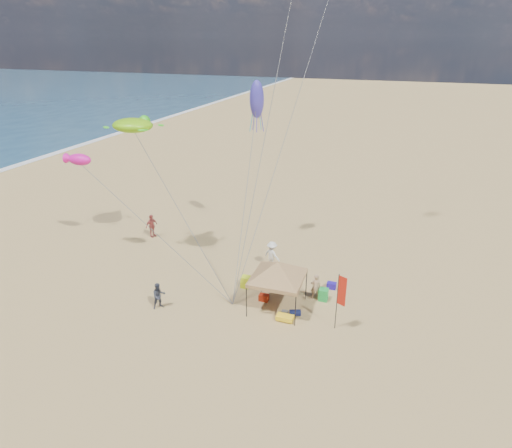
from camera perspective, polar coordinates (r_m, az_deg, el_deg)
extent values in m
plane|color=tan|center=(24.67, -2.38, -11.20)|extent=(280.00, 280.00, 0.00)
cylinder|color=black|center=(25.93, 0.69, -7.00)|extent=(0.05, 0.05, 1.77)
cylinder|color=black|center=(25.38, 6.49, -7.89)|extent=(0.05, 0.05, 1.77)
cylinder|color=black|center=(23.78, -1.24, -10.06)|extent=(0.05, 0.05, 1.77)
cylinder|color=black|center=(23.18, 5.10, -11.14)|extent=(0.05, 0.05, 1.77)
cube|color=#A07647|center=(24.01, 2.81, -6.95)|extent=(2.81, 2.81, 0.21)
pyramid|color=#A07647|center=(23.53, 2.85, -4.86)|extent=(5.37, 5.37, 0.89)
cylinder|color=black|center=(22.87, 10.38, -9.85)|extent=(0.04, 0.04, 3.20)
cube|color=red|center=(22.38, 11.02, -8.48)|extent=(0.44, 0.21, 1.60)
cube|color=#A4220D|center=(25.46, 1.02, -9.46)|extent=(0.54, 0.38, 0.38)
cube|color=#23139A|center=(26.95, 9.71, -7.83)|extent=(0.54, 0.38, 0.38)
cylinder|color=#0E1540|center=(24.32, 5.06, -11.33)|extent=(0.69, 0.54, 0.36)
cylinder|color=#CE900B|center=(28.04, 2.10, -6.18)|extent=(0.54, 0.69, 0.36)
cube|color=green|center=(25.71, 8.69, -8.98)|extent=(0.50, 0.50, 0.70)
cube|color=#CCE419|center=(26.64, -1.36, -7.46)|extent=(0.50, 0.50, 0.70)
cube|color=slate|center=(24.29, 3.72, -11.45)|extent=(0.34, 0.30, 0.28)
cube|color=yellow|center=(23.88, 3.75, -11.95)|extent=(0.90, 0.50, 0.24)
imported|color=#A5825E|center=(25.54, 7.68, -8.01)|extent=(0.67, 0.57, 1.57)
imported|color=#313543|center=(25.11, -12.41, -9.02)|extent=(0.93, 0.94, 1.54)
imported|color=silver|center=(28.56, 2.07, -3.96)|extent=(1.32, 1.05, 1.79)
imported|color=#A2413E|center=(33.73, -13.31, -0.22)|extent=(0.73, 1.12, 1.77)
ellipsoid|color=#77C80E|center=(28.82, -15.63, 12.15)|extent=(3.20, 2.92, 0.87)
ellipsoid|color=#E11198|center=(31.06, -21.80, 7.73)|extent=(1.81, 1.14, 0.75)
ellipsoid|color=#3D34A9|center=(29.94, 0.11, 15.79)|extent=(1.04, 1.04, 2.44)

